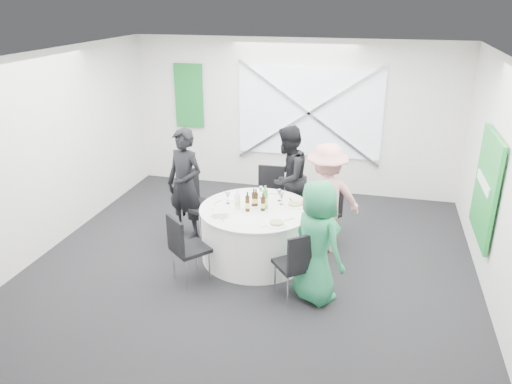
% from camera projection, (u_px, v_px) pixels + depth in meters
% --- Properties ---
extents(floor, '(6.00, 6.00, 0.00)m').
position_uv_depth(floor, '(253.00, 264.00, 6.95)').
color(floor, black).
rests_on(floor, ground).
extents(ceiling, '(6.00, 6.00, 0.00)m').
position_uv_depth(ceiling, '(252.00, 57.00, 5.91)').
color(ceiling, white).
rests_on(ceiling, wall_back).
extents(wall_back, '(6.00, 0.00, 6.00)m').
position_uv_depth(wall_back, '(293.00, 117.00, 9.13)').
color(wall_back, silver).
rests_on(wall_back, floor).
extents(wall_front, '(6.00, 0.00, 6.00)m').
position_uv_depth(wall_front, '(152.00, 296.00, 3.73)').
color(wall_front, silver).
rests_on(wall_front, floor).
extents(wall_left, '(0.00, 6.00, 6.00)m').
position_uv_depth(wall_left, '(49.00, 152.00, 7.11)').
color(wall_left, silver).
rests_on(wall_left, floor).
extents(wall_right, '(0.00, 6.00, 6.00)m').
position_uv_depth(wall_right, '(504.00, 189.00, 5.76)').
color(wall_right, silver).
rests_on(wall_right, floor).
extents(window_panel, '(2.60, 0.03, 1.60)m').
position_uv_depth(window_panel, '(309.00, 113.00, 8.99)').
color(window_panel, silver).
rests_on(window_panel, wall_back).
extents(window_brace_a, '(2.63, 0.05, 1.84)m').
position_uv_depth(window_brace_a, '(309.00, 113.00, 8.96)').
color(window_brace_a, silver).
rests_on(window_brace_a, window_panel).
extents(window_brace_b, '(2.63, 0.05, 1.84)m').
position_uv_depth(window_brace_b, '(309.00, 113.00, 8.96)').
color(window_brace_b, silver).
rests_on(window_brace_b, window_panel).
extents(green_banner, '(0.55, 0.04, 1.20)m').
position_uv_depth(green_banner, '(189.00, 96.00, 9.43)').
color(green_banner, '#136128').
rests_on(green_banner, wall_back).
extents(green_sign, '(0.05, 1.20, 1.40)m').
position_uv_depth(green_sign, '(486.00, 187.00, 6.38)').
color(green_sign, '#1A8F31').
rests_on(green_sign, wall_right).
extents(banquet_table, '(1.56, 1.56, 0.76)m').
position_uv_depth(banquet_table, '(256.00, 233.00, 6.99)').
color(banquet_table, silver).
rests_on(banquet_table, floor).
extents(chair_back, '(0.46, 0.47, 0.97)m').
position_uv_depth(chair_back, '(270.00, 192.00, 7.92)').
color(chair_back, black).
rests_on(chair_back, floor).
extents(chair_back_left, '(0.62, 0.61, 1.01)m').
position_uv_depth(chair_back_left, '(194.00, 198.00, 7.61)').
color(chair_back_left, black).
rests_on(chair_back_left, floor).
extents(chair_back_right, '(0.62, 0.62, 0.96)m').
position_uv_depth(chair_back_right, '(327.00, 206.00, 7.42)').
color(chair_back_right, black).
rests_on(chair_back_right, floor).
extents(chair_front_right, '(0.59, 0.59, 0.92)m').
position_uv_depth(chair_front_right, '(298.00, 261.00, 5.94)').
color(chair_front_right, black).
rests_on(chair_front_right, floor).
extents(chair_front_left, '(0.60, 0.60, 0.93)m').
position_uv_depth(chair_front_left, '(184.00, 244.00, 6.32)').
color(chair_front_left, black).
rests_on(chair_front_left, floor).
extents(person_man_back_left, '(0.72, 0.58, 1.70)m').
position_uv_depth(person_man_back_left, '(185.00, 185.00, 7.44)').
color(person_man_back_left, black).
rests_on(person_man_back_left, floor).
extents(person_man_back, '(0.60, 0.88, 1.66)m').
position_uv_depth(person_man_back, '(287.00, 178.00, 7.77)').
color(person_man_back, black).
rests_on(person_man_back, floor).
extents(person_woman_pink, '(1.15, 0.90, 1.62)m').
position_uv_depth(person_woman_pink, '(326.00, 199.00, 7.03)').
color(person_woman_pink, pink).
rests_on(person_woman_pink, floor).
extents(person_woman_green, '(0.89, 0.86, 1.54)m').
position_uv_depth(person_woman_green, '(317.00, 242.00, 5.90)').
color(person_woman_green, '#227F50').
rests_on(person_woman_green, floor).
extents(plate_back, '(0.25, 0.25, 0.01)m').
position_uv_depth(plate_back, '(263.00, 192.00, 7.40)').
color(plate_back, white).
rests_on(plate_back, banquet_table).
extents(plate_back_left, '(0.26, 0.26, 0.01)m').
position_uv_depth(plate_back_left, '(233.00, 197.00, 7.19)').
color(plate_back_left, white).
rests_on(plate_back_left, banquet_table).
extents(plate_back_right, '(0.26, 0.26, 0.04)m').
position_uv_depth(plate_back_right, '(294.00, 205.00, 6.92)').
color(plate_back_right, white).
rests_on(plate_back_right, banquet_table).
extents(plate_front_right, '(0.28, 0.28, 0.04)m').
position_uv_depth(plate_front_right, '(277.00, 223.00, 6.36)').
color(plate_front_right, white).
rests_on(plate_front_right, banquet_table).
extents(plate_front_left, '(0.26, 0.26, 0.01)m').
position_uv_depth(plate_front_left, '(219.00, 214.00, 6.65)').
color(plate_front_left, white).
rests_on(plate_front_left, banquet_table).
extents(napkin, '(0.23, 0.19, 0.05)m').
position_uv_depth(napkin, '(220.00, 213.00, 6.58)').
color(napkin, silver).
rests_on(napkin, plate_front_left).
extents(beer_bottle_a, '(0.06, 0.06, 0.25)m').
position_uv_depth(beer_bottle_a, '(254.00, 199.00, 6.89)').
color(beer_bottle_a, '#331E09').
rests_on(beer_bottle_a, banquet_table).
extents(beer_bottle_b, '(0.06, 0.06, 0.24)m').
position_uv_depth(beer_bottle_b, '(256.00, 199.00, 6.91)').
color(beer_bottle_b, '#331E09').
rests_on(beer_bottle_b, banquet_table).
extents(beer_bottle_c, '(0.06, 0.06, 0.25)m').
position_uv_depth(beer_bottle_c, '(263.00, 204.00, 6.74)').
color(beer_bottle_c, '#331E09').
rests_on(beer_bottle_c, banquet_table).
extents(beer_bottle_d, '(0.06, 0.06, 0.28)m').
position_uv_depth(beer_bottle_d, '(247.00, 204.00, 6.72)').
color(beer_bottle_d, '#331E09').
rests_on(beer_bottle_d, banquet_table).
extents(green_water_bottle, '(0.08, 0.08, 0.33)m').
position_uv_depth(green_water_bottle, '(265.00, 199.00, 6.80)').
color(green_water_bottle, green).
rests_on(green_water_bottle, banquet_table).
extents(clear_water_bottle, '(0.08, 0.08, 0.27)m').
position_uv_depth(clear_water_bottle, '(237.00, 201.00, 6.80)').
color(clear_water_bottle, white).
rests_on(clear_water_bottle, banquet_table).
extents(wine_glass_a, '(0.07, 0.07, 0.17)m').
position_uv_depth(wine_glass_a, '(261.00, 190.00, 7.15)').
color(wine_glass_a, white).
rests_on(wine_glass_a, banquet_table).
extents(wine_glass_b, '(0.07, 0.07, 0.17)m').
position_uv_depth(wine_glass_b, '(279.00, 193.00, 7.05)').
color(wine_glass_b, white).
rests_on(wine_glass_b, banquet_table).
extents(wine_glass_c, '(0.07, 0.07, 0.17)m').
position_uv_depth(wine_glass_c, '(228.00, 195.00, 6.96)').
color(wine_glass_c, white).
rests_on(wine_glass_c, banquet_table).
extents(wine_glass_d, '(0.07, 0.07, 0.17)m').
position_uv_depth(wine_glass_d, '(281.00, 196.00, 6.93)').
color(wine_glass_d, white).
rests_on(wine_glass_d, banquet_table).
extents(fork_a, '(0.15, 0.03, 0.01)m').
position_uv_depth(fork_a, '(273.00, 194.00, 7.33)').
color(fork_a, silver).
rests_on(fork_a, banquet_table).
extents(knife_a, '(0.15, 0.02, 0.01)m').
position_uv_depth(knife_a, '(255.00, 192.00, 7.38)').
color(knife_a, silver).
rests_on(knife_a, banquet_table).
extents(fork_b, '(0.12, 0.12, 0.01)m').
position_uv_depth(fork_b, '(266.00, 226.00, 6.33)').
color(fork_b, silver).
rests_on(fork_b, banquet_table).
extents(knife_b, '(0.11, 0.12, 0.01)m').
position_uv_depth(knife_b, '(290.00, 219.00, 6.50)').
color(knife_b, silver).
rests_on(knife_b, banquet_table).
extents(fork_c, '(0.11, 0.12, 0.01)m').
position_uv_depth(fork_c, '(214.00, 211.00, 6.75)').
color(fork_c, silver).
rests_on(fork_c, banquet_table).
extents(knife_c, '(0.10, 0.13, 0.01)m').
position_uv_depth(knife_c, '(222.00, 219.00, 6.51)').
color(knife_c, silver).
rests_on(knife_c, banquet_table).
extents(fork_d, '(0.09, 0.14, 0.01)m').
position_uv_depth(fork_d, '(237.00, 194.00, 7.31)').
color(fork_d, silver).
rests_on(fork_d, banquet_table).
extents(knife_d, '(0.08, 0.14, 0.01)m').
position_uv_depth(knife_d, '(218.00, 202.00, 7.05)').
color(knife_d, silver).
rests_on(knife_d, banquet_table).
extents(fork_e, '(0.09, 0.13, 0.01)m').
position_uv_depth(fork_e, '(298.00, 208.00, 6.86)').
color(fork_e, silver).
rests_on(fork_e, banquet_table).
extents(knife_e, '(0.08, 0.14, 0.01)m').
position_uv_depth(knife_e, '(291.00, 200.00, 7.12)').
color(knife_e, silver).
rests_on(knife_e, banquet_table).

